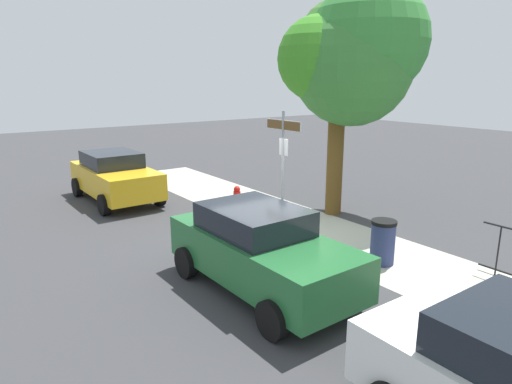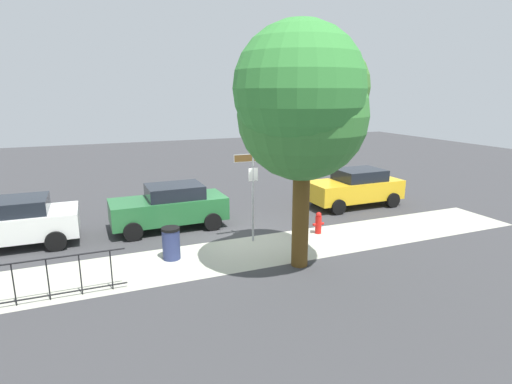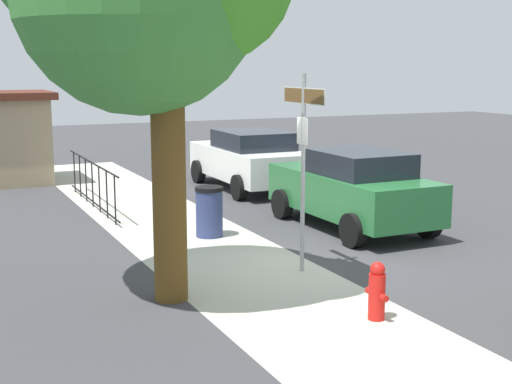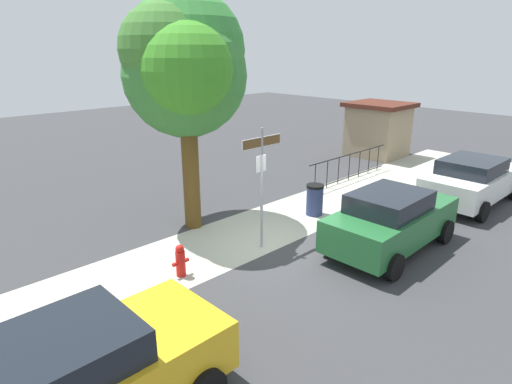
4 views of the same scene
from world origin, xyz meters
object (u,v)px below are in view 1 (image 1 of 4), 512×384
Objects in this scene: fire_hydrant at (237,199)px; trash_bin at (383,242)px; car_yellow at (115,176)px; shade_tree at (351,54)px; car_green at (260,249)px; street_sign at (283,151)px.

fire_hydrant is 0.80× the size of trash_bin.
car_yellow reaches higher than trash_bin.
car_yellow is at bearing -161.54° from trash_bin.
car_green is at bearing -62.82° from shade_tree.
shade_tree is 1.60× the size of car_yellow.
fire_hydrant is at bearing 175.28° from street_sign.
trash_bin is (8.61, 2.87, -0.33)m from car_yellow.
street_sign is at bearing -83.03° from shade_tree.
trash_bin is at bearing 17.99° from car_yellow.
street_sign is 0.77× the size of car_yellow.
fire_hydrant is (-2.07, -2.49, -4.23)m from shade_tree.
fire_hydrant is (3.37, 2.57, -0.44)m from car_yellow.
street_sign reaches higher than car_yellow.
car_yellow is 8.06m from car_green.
car_green is at bearing -29.05° from fire_hydrant.
shade_tree is 5.33m from fire_hydrant.
street_sign reaches higher than trash_bin.
trash_bin is (0.55, 2.91, -0.33)m from car_green.
trash_bin is (3.16, -2.19, -4.12)m from shade_tree.
car_green is at bearing -0.70° from car_yellow.
shade_tree is (-0.33, 2.69, 2.45)m from street_sign.
car_yellow is at bearing -142.65° from fire_hydrant.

